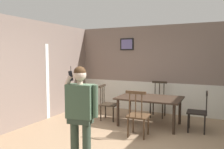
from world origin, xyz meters
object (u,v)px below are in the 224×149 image
dining_table (150,100)px  chair_opposite_corner (108,103)px  chair_by_doorway (199,112)px  person_figure (81,109)px  chair_near_window (158,100)px  chair_at_table_head (138,115)px

dining_table → chair_opposite_corner: size_ratio=1.65×
chair_by_doorway → chair_opposite_corner: (-2.36, -0.03, -0.01)m
chair_opposite_corner → person_figure: 2.65m
chair_by_doorway → chair_opposite_corner: bearing=87.3°
chair_by_doorway → chair_opposite_corner: chair_opposite_corner is taller
chair_near_window → chair_at_table_head: 1.82m
dining_table → person_figure: 2.55m
chair_near_window → chair_opposite_corner: chair_near_window is taller
chair_at_table_head → person_figure: 1.70m
chair_near_window → person_figure: size_ratio=0.63×
chair_at_table_head → chair_opposite_corner: (-1.19, 0.90, -0.03)m
chair_at_table_head → dining_table: bearing=88.6°
dining_table → chair_opposite_corner: bearing=-179.2°
dining_table → chair_near_window: size_ratio=1.56×
chair_by_doorway → person_figure: person_figure is taller
chair_at_table_head → chair_by_doorway: bearing=36.4°
chair_near_window → person_figure: person_figure is taller
chair_near_window → chair_at_table_head: bearing=88.6°
chair_opposite_corner → person_figure: person_figure is taller
dining_table → chair_at_table_head: size_ratio=1.54×
person_figure → chair_by_doorway: bearing=-131.6°
chair_by_doorway → chair_opposite_corner: size_ratio=0.98×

